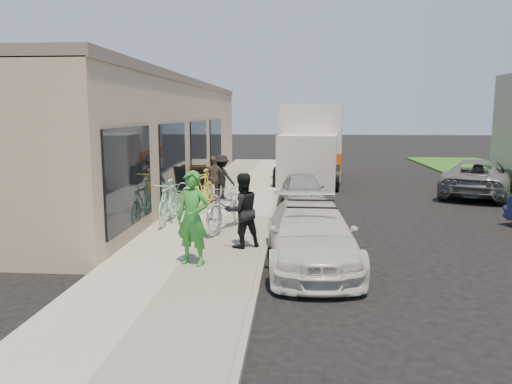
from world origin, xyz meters
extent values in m
plane|color=black|center=(0.00, 0.00, 0.00)|extent=(120.00, 120.00, 0.00)
cube|color=#A7A196|center=(-2.00, 3.00, 0.07)|extent=(3.00, 34.00, 0.15)
cube|color=gray|center=(-0.45, 3.00, 0.07)|extent=(0.12, 34.00, 0.13)
cube|color=tan|center=(-5.25, 8.00, 2.00)|extent=(3.50, 20.00, 4.00)
cube|color=#766559|center=(-5.25, 8.00, 4.10)|extent=(3.60, 20.00, 0.25)
cube|color=black|center=(-3.48, 0.00, 1.60)|extent=(0.06, 3.00, 2.20)
cube|color=black|center=(-3.48, 4.00, 1.60)|extent=(0.06, 3.00, 2.20)
cube|color=black|center=(-3.48, 8.00, 1.60)|extent=(0.06, 3.00, 2.20)
cube|color=black|center=(-3.48, 12.00, 1.60)|extent=(0.06, 3.00, 2.20)
cylinder|color=black|center=(-2.76, 2.38, 0.52)|extent=(0.05, 0.05, 0.74)
cylinder|color=black|center=(-2.86, 2.86, 0.52)|extent=(0.05, 0.05, 0.74)
cylinder|color=black|center=(-2.81, 2.62, 0.89)|extent=(0.15, 0.49, 0.05)
cube|color=black|center=(-3.17, 6.30, 0.67)|extent=(0.66, 0.41, 1.02)
cube|color=black|center=(-3.27, 6.66, 0.67)|extent=(0.66, 0.41, 1.02)
cube|color=black|center=(-3.16, 6.26, 0.72)|extent=(0.52, 0.30, 0.73)
imported|color=silver|center=(0.51, -1.02, 0.61)|extent=(1.96, 4.30, 1.22)
cylinder|color=black|center=(0.51, -1.48, 1.24)|extent=(0.96, 0.04, 0.04)
cylinder|color=black|center=(0.51, -0.67, 1.24)|extent=(0.96, 0.04, 0.04)
imported|color=#A1A1A6|center=(0.42, 5.31, 0.54)|extent=(1.50, 3.26, 1.08)
cube|color=beige|center=(0.67, 9.21, 1.07)|extent=(2.47, 2.47, 2.15)
cube|color=black|center=(0.67, 9.21, 1.52)|extent=(2.09, 0.27, 1.02)
cube|color=beige|center=(0.99, 12.58, 1.75)|extent=(3.04, 4.97, 3.28)
cube|color=#D44A0C|center=(0.99, 12.58, 1.02)|extent=(3.07, 5.00, 0.62)
cylinder|color=black|center=(-0.51, 8.76, 0.45)|extent=(0.37, 0.93, 0.90)
cylinder|color=black|center=(1.74, 8.54, 0.45)|extent=(0.37, 0.93, 0.90)
cylinder|color=black|center=(-0.39, 9.99, 0.45)|extent=(0.37, 0.93, 0.90)
cylinder|color=black|center=(1.86, 9.77, 0.45)|extent=(0.37, 0.93, 0.90)
cylinder|color=black|center=(0.02, 14.26, 0.45)|extent=(0.37, 0.93, 0.90)
cylinder|color=black|center=(2.27, 14.05, 0.45)|extent=(0.37, 0.93, 0.90)
imported|color=slate|center=(6.85, 7.91, 0.67)|extent=(3.99, 5.28, 1.33)
imported|color=silver|center=(-1.46, 1.25, 0.74)|extent=(1.38, 2.37, 1.18)
imported|color=#2E8A2F|center=(-1.72, -1.67, 1.05)|extent=(0.75, 0.60, 1.79)
imported|color=black|center=(-0.93, -0.36, 0.95)|extent=(0.98, 0.92, 1.60)
imported|color=#90D7BE|center=(-3.11, 1.84, 0.71)|extent=(0.55, 1.88, 1.12)
imported|color=#90D7BE|center=(-3.04, 3.38, 0.62)|extent=(1.08, 1.89, 0.94)
imported|color=yellow|center=(-2.61, 4.05, 0.72)|extent=(0.83, 1.96, 1.14)
imported|color=black|center=(-2.25, 5.56, 0.89)|extent=(1.10, 0.93, 1.48)
imported|color=brown|center=(-2.46, 5.03, 0.90)|extent=(0.95, 0.70, 1.49)
camera|label=1|loc=(0.20, -10.72, 3.00)|focal=35.00mm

